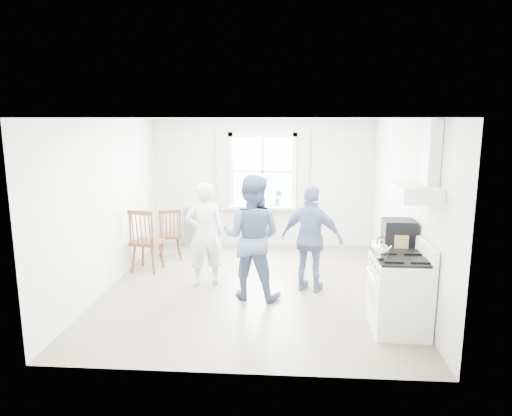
{
  "coord_description": "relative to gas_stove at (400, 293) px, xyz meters",
  "views": [
    {
      "loc": [
        0.51,
        -6.78,
        2.58
      ],
      "look_at": [
        0.02,
        0.2,
        1.23
      ],
      "focal_mm": 32.0,
      "sensor_mm": 36.0,
      "label": 1
    }
  ],
  "objects": [
    {
      "name": "room_shell",
      "position": [
        -1.91,
        1.35,
        0.82
      ],
      "size": [
        4.62,
        5.12,
        2.64
      ],
      "color": "#77705C",
      "rests_on": "ground"
    },
    {
      "name": "window_assembly",
      "position": [
        -1.91,
        3.8,
        0.98
      ],
      "size": [
        1.88,
        0.24,
        1.7
      ],
      "color": "white",
      "rests_on": "room_shell"
    },
    {
      "name": "range_hood",
      "position": [
        0.16,
        -0.0,
        1.42
      ],
      "size": [
        0.45,
        0.76,
        0.94
      ],
      "color": "silver",
      "rests_on": "room_shell"
    },
    {
      "name": "shelf_unit",
      "position": [
        -3.31,
        3.68,
        -0.08
      ],
      "size": [
        0.4,
        0.3,
        0.8
      ],
      "primitive_type": "cube",
      "color": "slate",
      "rests_on": "ground"
    },
    {
      "name": "gas_stove",
      "position": [
        0.0,
        0.0,
        0.0
      ],
      "size": [
        0.68,
        0.76,
        1.12
      ],
      "color": "white",
      "rests_on": "ground"
    },
    {
      "name": "kettle",
      "position": [
        -0.27,
        -0.08,
        0.56
      ],
      "size": [
        0.19,
        0.19,
        0.27
      ],
      "color": "silver",
      "rests_on": "gas_stove"
    },
    {
      "name": "low_cabinet",
      "position": [
        0.07,
        0.7,
        -0.03
      ],
      "size": [
        0.5,
        0.55,
        0.9
      ],
      "primitive_type": "cube",
      "color": "silver",
      "rests_on": "ground"
    },
    {
      "name": "stereo_stack",
      "position": [
        0.1,
        0.64,
        0.6
      ],
      "size": [
        0.42,
        0.38,
        0.37
      ],
      "color": "black",
      "rests_on": "low_cabinet"
    },
    {
      "name": "cardboard_box",
      "position": [
        0.05,
        0.56,
        0.52
      ],
      "size": [
        0.36,
        0.29,
        0.2
      ],
      "primitive_type": "cube",
      "rotation": [
        0.0,
        0.0,
        -0.23
      ],
      "color": "#A88251",
      "rests_on": "low_cabinet"
    },
    {
      "name": "windsor_chair_a",
      "position": [
        -3.56,
        2.63,
        0.11
      ],
      "size": [
        0.53,
        0.52,
        0.98
      ],
      "color": "#472517",
      "rests_on": "ground"
    },
    {
      "name": "windsor_chair_b",
      "position": [
        -3.83,
        1.93,
        0.19
      ],
      "size": [
        0.54,
        0.53,
        1.11
      ],
      "color": "#472517",
      "rests_on": "ground"
    },
    {
      "name": "person_left",
      "position": [
        -2.68,
        1.43,
        0.34
      ],
      "size": [
        0.77,
        0.77,
        1.64
      ],
      "primitive_type": "imported",
      "rotation": [
        0.0,
        0.0,
        3.49
      ],
      "color": "silver",
      "rests_on": "ground"
    },
    {
      "name": "person_mid",
      "position": [
        -1.91,
        0.95,
        0.43
      ],
      "size": [
        1.04,
        1.04,
        1.82
      ],
      "primitive_type": "imported",
      "rotation": [
        0.0,
        0.0,
        2.94
      ],
      "color": "#485E87",
      "rests_on": "ground"
    },
    {
      "name": "person_right",
      "position": [
        -1.03,
        1.28,
        0.33
      ],
      "size": [
        1.22,
        1.22,
        1.63
      ],
      "primitive_type": "imported",
      "rotation": [
        0.0,
        0.0,
        2.8
      ],
      "color": "navy",
      "rests_on": "ground"
    },
    {
      "name": "potted_plant",
      "position": [
        -1.58,
        3.71,
        0.54
      ],
      "size": [
        0.24,
        0.24,
        0.34
      ],
      "primitive_type": "imported",
      "rotation": [
        0.0,
        0.0,
        -0.32
      ],
      "color": "#306C34",
      "rests_on": "window_assembly"
    }
  ]
}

